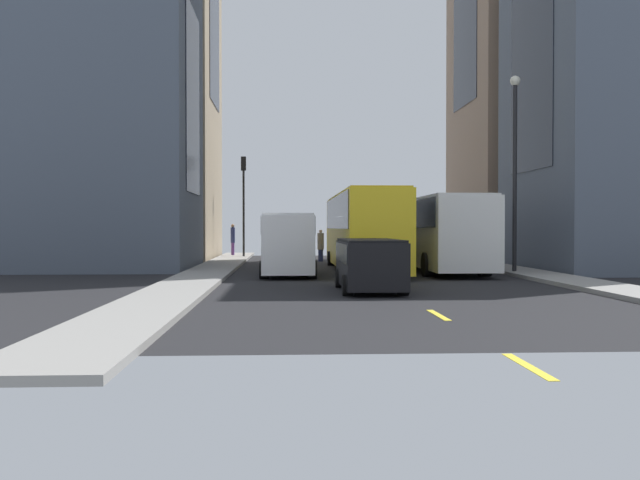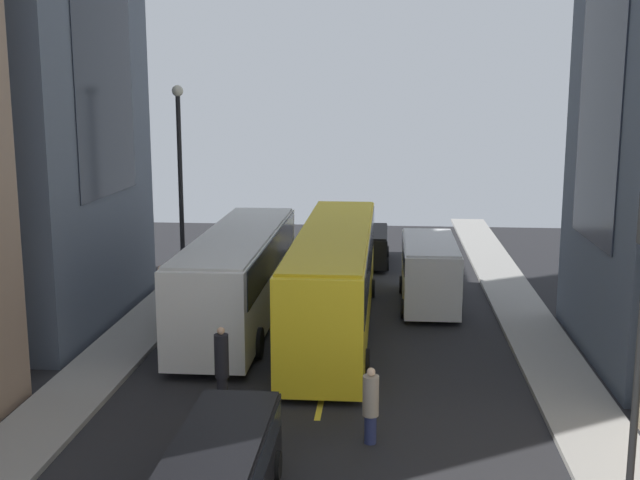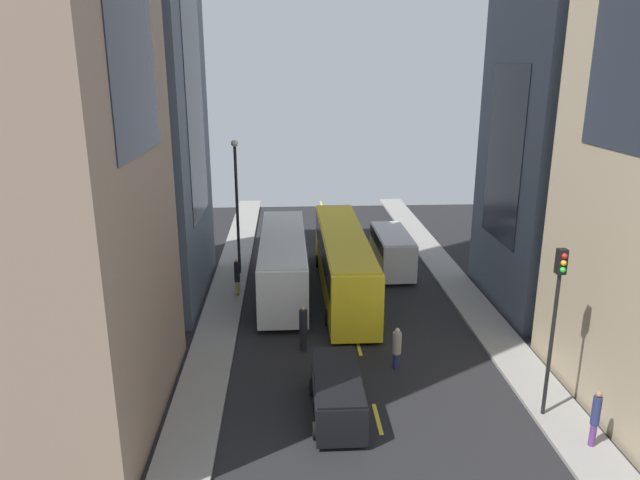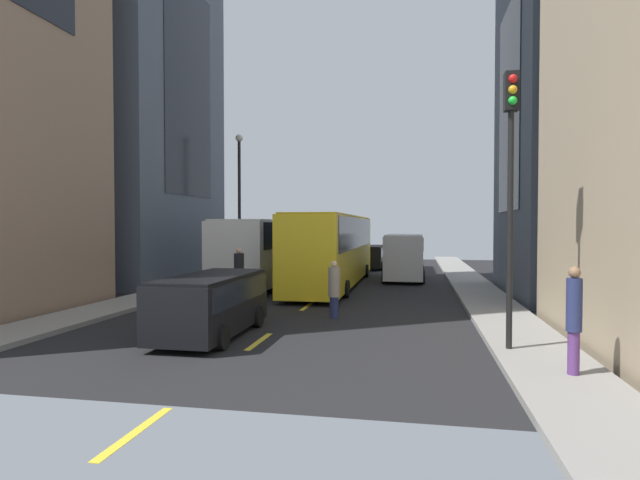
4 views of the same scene
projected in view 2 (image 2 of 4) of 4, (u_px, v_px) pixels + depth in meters
name	position (u px, v px, depth m)	size (l,w,h in m)	color
ground_plane	(340.00, 313.00, 30.29)	(39.77, 39.77, 0.00)	black
sidewalk_west	(163.00, 307.00, 30.84)	(2.06, 44.00, 0.15)	gray
sidewalk_east	(524.00, 316.00, 29.70)	(2.06, 44.00, 0.15)	gray
lane_stripe_2	(320.00, 405.00, 21.47)	(0.16, 2.00, 0.01)	yellow
lane_stripe_3	(335.00, 337.00, 27.35)	(0.16, 2.00, 0.01)	yellow
lane_stripe_4	(344.00, 293.00, 33.22)	(0.16, 2.00, 0.01)	yellow
lane_stripe_5	(351.00, 262.00, 39.09)	(0.16, 2.00, 0.01)	yellow
lane_stripe_6	(356.00, 240.00, 44.97)	(0.16, 2.00, 0.01)	yellow
lane_stripe_7	(360.00, 222.00, 50.84)	(0.16, 2.00, 0.01)	yellow
city_bus_white	(239.00, 269.00, 28.70)	(2.80, 12.25, 3.35)	silver
streetcar_yellow	(335.00, 270.00, 27.98)	(2.70, 14.42, 3.59)	yellow
delivery_van_white	(430.00, 268.00, 31.13)	(2.25, 5.89, 2.58)	white
car_black_0	(369.00, 244.00, 38.66)	(1.97, 4.65, 1.65)	black
car_black_1	(222.00, 465.00, 15.95)	(1.96, 4.64, 1.70)	black
pedestrian_crossing_near	(222.00, 365.00, 21.21)	(0.38, 0.38, 2.21)	black
pedestrian_crossing_mid	(371.00, 404.00, 19.03)	(0.39, 0.39, 1.90)	navy
pedestrian_walking_far	(161.00, 293.00, 28.10)	(0.32, 0.32, 2.14)	gold
streetlamp_near	(180.00, 173.00, 31.00)	(0.44, 0.44, 8.37)	black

